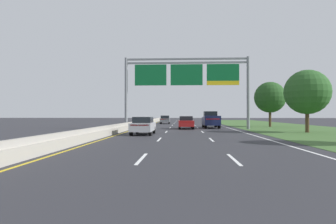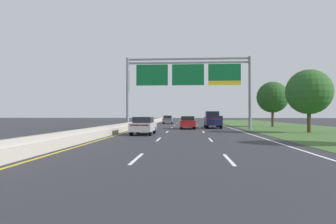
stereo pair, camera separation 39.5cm
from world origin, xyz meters
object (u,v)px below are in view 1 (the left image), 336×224
Objects in this scene: pickup_truck_navy at (211,120)px; car_grey_left_lane_sedan at (165,119)px; overhead_sign_gantry at (187,78)px; car_silver_left_lane_sedan at (143,125)px; roadside_tree_far at (270,97)px; car_red_centre_lane_sedan at (186,122)px; roadside_tree_mid at (307,92)px.

car_grey_left_lane_sedan is at bearing 22.37° from pickup_truck_navy.
car_silver_left_lane_sedan is at bearing -113.58° from overhead_sign_gantry.
overhead_sign_gantry is at bearing -147.92° from roadside_tree_far.
pickup_truck_navy is 1.22× the size of car_red_centre_lane_sedan.
pickup_truck_navy is at bearing 48.06° from overhead_sign_gantry.
pickup_truck_navy is 14.67m from car_silver_left_lane_sedan.
overhead_sign_gantry reaches higher than roadside_tree_mid.
overhead_sign_gantry is 3.41× the size of car_silver_left_lane_sedan.
car_grey_left_lane_sedan is 20.97m from roadside_tree_far.
car_silver_left_lane_sedan is at bearing 150.32° from pickup_truck_navy.
car_silver_left_lane_sedan is 1.00× the size of car_grey_left_lane_sedan.
overhead_sign_gantry reaches higher than pickup_truck_navy.
roadside_tree_far is at bearing -63.28° from car_red_centre_lane_sedan.
car_silver_left_lane_sedan is (-7.24, -12.76, -0.26)m from pickup_truck_navy.
roadside_tree_far reaches higher than car_grey_left_lane_sedan.
overhead_sign_gantry is 2.79× the size of pickup_truck_navy.
overhead_sign_gantry is 3.39× the size of car_red_centre_lane_sedan.
car_silver_left_lane_sedan is at bearing -167.78° from roadside_tree_mid.
car_grey_left_lane_sedan is at bearing 100.50° from overhead_sign_gantry.
car_red_centre_lane_sedan is 0.72× the size of roadside_tree_mid.
roadside_tree_mid reaches higher than car_grey_left_lane_sedan.
car_red_centre_lane_sedan is 0.68× the size of roadside_tree_far.
roadside_tree_far is (16.15, 16.77, 3.44)m from car_silver_left_lane_sedan.
overhead_sign_gantry is 3.39× the size of car_grey_left_lane_sedan.
car_silver_left_lane_sedan is at bearing -133.93° from roadside_tree_far.
overhead_sign_gantry reaches higher than car_silver_left_lane_sedan.
pickup_truck_navy is 4.14m from car_red_centre_lane_sedan.
overhead_sign_gantry is 13.27m from roadside_tree_mid.
pickup_truck_navy is at bearing -28.93° from car_silver_left_lane_sedan.
car_silver_left_lane_sedan is 29.88m from car_grey_left_lane_sedan.
overhead_sign_gantry is 14.48m from roadside_tree_far.
car_grey_left_lane_sedan is 19.96m from car_red_centre_lane_sedan.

